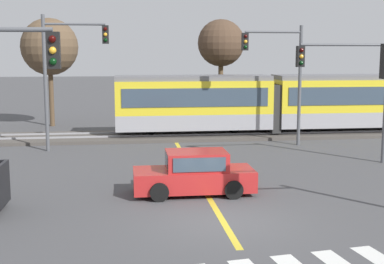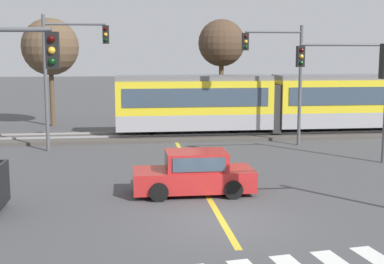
{
  "view_description": "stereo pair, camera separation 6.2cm",
  "coord_description": "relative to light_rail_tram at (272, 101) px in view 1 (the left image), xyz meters",
  "views": [
    {
      "loc": [
        -2.83,
        -14.94,
        4.91
      ],
      "look_at": [
        0.0,
        7.17,
        1.6
      ],
      "focal_mm": 50.0,
      "sensor_mm": 36.0,
      "label": 1
    },
    {
      "loc": [
        -2.77,
        -14.95,
        4.91
      ],
      "look_at": [
        0.0,
        7.17,
        1.6
      ],
      "focal_mm": 50.0,
      "sensor_mm": 36.0,
      "label": 2
    }
  ],
  "objects": [
    {
      "name": "traffic_light_mid_right",
      "position": [
        1.31,
        -8.48,
        1.74
      ],
      "size": [
        4.25,
        0.38,
        5.59
      ],
      "color": "#515459",
      "rests_on": "ground"
    },
    {
      "name": "light_rail_tram",
      "position": [
        0.0,
        0.0,
        0.0
      ],
      "size": [
        18.5,
        2.64,
        3.43
      ],
      "color": "#9E9EA3",
      "rests_on": "track_bed"
    },
    {
      "name": "traffic_light_far_right",
      "position": [
        -0.51,
        -3.47,
        2.12
      ],
      "size": [
        3.25,
        0.38,
        6.34
      ],
      "color": "#515459",
      "rests_on": "ground"
    },
    {
      "name": "bare_tree_east",
      "position": [
        -2.36,
        4.08,
        3.46
      ],
      "size": [
        3.07,
        3.07,
        7.09
      ],
      "color": "brown",
      "rests_on": "ground"
    },
    {
      "name": "traffic_light_far_left",
      "position": [
        -11.6,
        -3.63,
        2.34
      ],
      "size": [
        3.25,
        0.38,
        6.77
      ],
      "color": "#515459",
      "rests_on": "ground"
    },
    {
      "name": "lane_centre_line",
      "position": [
        -5.92,
        -10.15,
        -2.05
      ],
      "size": [
        0.2,
        16.31,
        0.01
      ],
      "primitive_type": "cube",
      "color": "gold",
      "rests_on": "ground"
    },
    {
      "name": "rail_far",
      "position": [
        -5.92,
        0.73,
        -1.82
      ],
      "size": [
        120.0,
        0.08,
        0.1
      ],
      "primitive_type": "cube",
      "color": "#939399",
      "rests_on": "track_bed"
    },
    {
      "name": "sedan_crossing",
      "position": [
        -6.36,
        -12.76,
        -1.35
      ],
      "size": [
        4.2,
        1.93,
        1.52
      ],
      "color": "#B22323",
      "rests_on": "ground"
    },
    {
      "name": "track_bed",
      "position": [
        -5.92,
        0.01,
        -1.96
      ],
      "size": [
        120.0,
        4.0,
        0.18
      ],
      "primitive_type": "cube",
      "color": "#4C4742",
      "rests_on": "ground"
    },
    {
      "name": "rail_near",
      "position": [
        -5.92,
        -0.71,
        -1.82
      ],
      "size": [
        120.0,
        0.08,
        0.1
      ],
      "primitive_type": "cube",
      "color": "#939399",
      "rests_on": "track_bed"
    },
    {
      "name": "ground_plane",
      "position": [
        -5.92,
        -15.93,
        -2.05
      ],
      "size": [
        200.0,
        200.0,
        0.0
      ],
      "primitive_type": "plane",
      "color": "#474749"
    },
    {
      "name": "bare_tree_west",
      "position": [
        -13.59,
        5.94,
        3.24
      ],
      "size": [
        3.78,
        3.78,
        7.2
      ],
      "color": "brown",
      "rests_on": "ground"
    }
  ]
}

